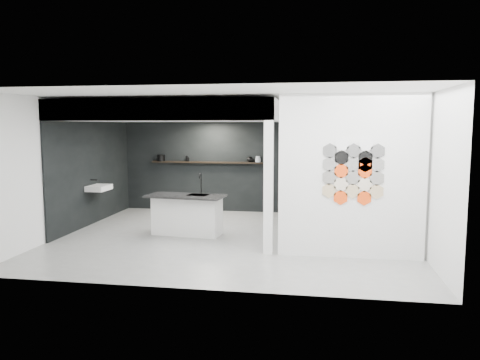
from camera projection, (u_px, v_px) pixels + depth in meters
name	position (u px, v px, depth m)	size (l,w,h in m)	color
floor	(233.00, 238.00, 9.43)	(7.00, 6.00, 0.01)	slate
partition_panel	(351.00, 176.00, 7.93)	(2.45, 0.15, 2.80)	silver
bay_clad_back	(204.00, 167.00, 12.41)	(4.40, 0.04, 2.35)	black
bay_clad_left	(93.00, 173.00, 10.83)	(0.04, 4.00, 2.35)	black
bulkhead	(183.00, 112.00, 10.32)	(4.40, 4.00, 0.40)	silver
corner_column	(269.00, 188.00, 8.18)	(0.16, 0.16, 2.35)	silver
fascia_beam	(153.00, 109.00, 8.44)	(4.40, 0.16, 0.40)	silver
wall_basin	(99.00, 188.00, 10.64)	(0.40, 0.60, 0.12)	silver
display_shelf	(207.00, 162.00, 12.28)	(3.00, 0.15, 0.04)	black
kitchen_island	(187.00, 214.00, 9.70)	(1.65, 0.87, 1.28)	silver
stockpot	(161.00, 158.00, 12.47)	(0.20, 0.20, 0.17)	black
kettle	(250.00, 159.00, 12.09)	(0.17, 0.17, 0.14)	black
glass_bowl	(258.00, 160.00, 12.05)	(0.14, 0.14, 0.10)	gray
glass_vase	(258.00, 159.00, 12.05)	(0.11, 0.11, 0.16)	gray
bottle_dark	(187.00, 159.00, 12.36)	(0.05, 0.05, 0.14)	black
utensil_cup	(187.00, 159.00, 12.36)	(0.08, 0.08, 0.10)	black
hex_tile_cluster	(354.00, 171.00, 7.83)	(1.04, 0.02, 1.16)	tan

